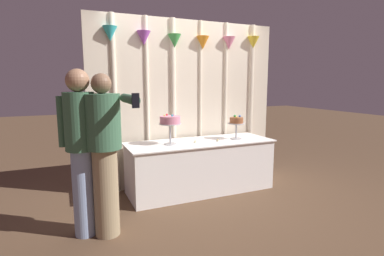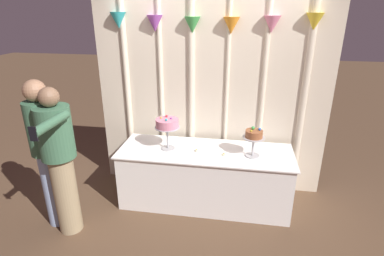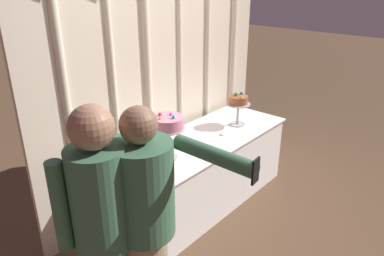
{
  "view_description": "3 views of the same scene",
  "coord_description": "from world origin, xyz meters",
  "px_view_note": "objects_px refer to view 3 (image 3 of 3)",
  "views": [
    {
      "loc": [
        -1.8,
        -3.68,
        1.57
      ],
      "look_at": [
        -0.15,
        0.06,
        0.94
      ],
      "focal_mm": 28.01,
      "sensor_mm": 36.0,
      "label": 1
    },
    {
      "loc": [
        0.38,
        -3.23,
        2.36
      ],
      "look_at": [
        -0.17,
        0.12,
        1.0
      ],
      "focal_mm": 28.65,
      "sensor_mm": 36.0,
      "label": 2
    },
    {
      "loc": [
        -2.53,
        -1.96,
        2.25
      ],
      "look_at": [
        0.0,
        0.21,
        0.82
      ],
      "focal_mm": 34.57,
      "sensor_mm": 36.0,
      "label": 3
    }
  ],
  "objects_px": {
    "cake_display_nearright": "(238,103)",
    "tealight_near_left": "(222,134)",
    "guest_man_dark_suit": "(104,236)",
    "guest_girl_blue_dress": "(146,231)",
    "tealight_far_left": "(197,144)",
    "cake_display_nearleft": "(168,125)",
    "cake_table": "(200,173)"
  },
  "relations": [
    {
      "from": "cake_display_nearright",
      "to": "tealight_near_left",
      "type": "relative_size",
      "value": 7.71
    },
    {
      "from": "guest_man_dark_suit",
      "to": "guest_girl_blue_dress",
      "type": "height_order",
      "value": "guest_man_dark_suit"
    },
    {
      "from": "tealight_far_left",
      "to": "guest_man_dark_suit",
      "type": "bearing_deg",
      "value": -157.52
    },
    {
      "from": "cake_display_nearright",
      "to": "guest_girl_blue_dress",
      "type": "bearing_deg",
      "value": -160.06
    },
    {
      "from": "cake_display_nearleft",
      "to": "tealight_near_left",
      "type": "relative_size",
      "value": 8.84
    },
    {
      "from": "cake_display_nearleft",
      "to": "guest_man_dark_suit",
      "type": "bearing_deg",
      "value": -150.74
    },
    {
      "from": "guest_girl_blue_dress",
      "to": "cake_display_nearright",
      "type": "bearing_deg",
      "value": 19.94
    },
    {
      "from": "cake_display_nearright",
      "to": "tealight_near_left",
      "type": "xyz_separation_m",
      "value": [
        -0.33,
        -0.04,
        -0.24
      ]
    },
    {
      "from": "guest_man_dark_suit",
      "to": "guest_girl_blue_dress",
      "type": "xyz_separation_m",
      "value": [
        0.21,
        -0.1,
        -0.04
      ]
    },
    {
      "from": "tealight_near_left",
      "to": "cake_table",
      "type": "bearing_deg",
      "value": 158.32
    },
    {
      "from": "tealight_far_left",
      "to": "guest_girl_blue_dress",
      "type": "bearing_deg",
      "value": -151.05
    },
    {
      "from": "cake_table",
      "to": "cake_display_nearleft",
      "type": "xyz_separation_m",
      "value": [
        -0.46,
        -0.02,
        0.68
      ]
    },
    {
      "from": "tealight_near_left",
      "to": "guest_man_dark_suit",
      "type": "xyz_separation_m",
      "value": [
        -1.86,
        -0.58,
        0.21
      ]
    },
    {
      "from": "tealight_near_left",
      "to": "cake_display_nearleft",
      "type": "bearing_deg",
      "value": 173.9
    },
    {
      "from": "cake_table",
      "to": "guest_man_dark_suit",
      "type": "distance_m",
      "value": 1.86
    },
    {
      "from": "tealight_far_left",
      "to": "cake_display_nearleft",
      "type": "bearing_deg",
      "value": 176.23
    },
    {
      "from": "cake_display_nearleft",
      "to": "cake_display_nearright",
      "type": "distance_m",
      "value": 1.02
    },
    {
      "from": "tealight_far_left",
      "to": "guest_girl_blue_dress",
      "type": "distance_m",
      "value": 1.52
    },
    {
      "from": "cake_display_nearright",
      "to": "tealight_far_left",
      "type": "relative_size",
      "value": 8.91
    },
    {
      "from": "cake_table",
      "to": "cake_display_nearright",
      "type": "height_order",
      "value": "cake_display_nearright"
    },
    {
      "from": "cake_display_nearleft",
      "to": "guest_man_dark_suit",
      "type": "xyz_separation_m",
      "value": [
        -1.17,
        -0.66,
        -0.09
      ]
    },
    {
      "from": "tealight_far_left",
      "to": "tealight_near_left",
      "type": "relative_size",
      "value": 0.86
    },
    {
      "from": "tealight_far_left",
      "to": "cake_table",
      "type": "bearing_deg",
      "value": 21.7
    },
    {
      "from": "cake_display_nearleft",
      "to": "guest_man_dark_suit",
      "type": "relative_size",
      "value": 0.25
    },
    {
      "from": "cake_table",
      "to": "cake_display_nearleft",
      "type": "bearing_deg",
      "value": -177.85
    },
    {
      "from": "cake_display_nearleft",
      "to": "guest_girl_blue_dress",
      "type": "relative_size",
      "value": 0.25
    },
    {
      "from": "cake_display_nearleft",
      "to": "guest_man_dark_suit",
      "type": "height_order",
      "value": "guest_man_dark_suit"
    },
    {
      "from": "tealight_far_left",
      "to": "guest_man_dark_suit",
      "type": "distance_m",
      "value": 1.67
    },
    {
      "from": "cake_display_nearright",
      "to": "guest_man_dark_suit",
      "type": "distance_m",
      "value": 2.28
    },
    {
      "from": "cake_display_nearleft",
      "to": "cake_table",
      "type": "bearing_deg",
      "value": 2.15
    },
    {
      "from": "cake_display_nearleft",
      "to": "tealight_near_left",
      "type": "bearing_deg",
      "value": -6.1
    },
    {
      "from": "cake_display_nearleft",
      "to": "cake_display_nearright",
      "type": "relative_size",
      "value": 1.15
    }
  ]
}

